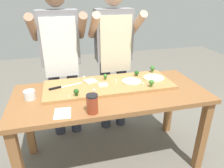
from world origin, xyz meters
TOP-DOWN VIEW (x-y plane):
  - ground_plane at (0.00, 0.00)m, footprint 8.00×8.00m
  - prep_table at (0.00, 0.00)m, footprint 1.72×0.74m
  - cutting_board at (0.01, 0.12)m, footprint 1.20×0.45m
  - chefs_knife at (-0.43, 0.15)m, footprint 0.31×0.11m
  - pizza_whole_cheese_artichoke at (0.23, 0.11)m, footprint 0.19×0.19m
  - pizza_whole_white_garlic at (0.48, 0.14)m, footprint 0.21×0.21m
  - pizza_slice_near_left at (-0.15, 0.21)m, footprint 0.13×0.13m
  - pizza_slice_far_left at (-0.05, 0.10)m, footprint 0.09×0.09m
  - broccoli_floret_front_mid at (-0.31, -0.05)m, footprint 0.05×0.05m
  - broccoli_floret_back_mid at (0.54, 0.30)m, footprint 0.05×0.05m
  - broccoli_floret_front_left at (0.37, -0.04)m, footprint 0.05×0.05m
  - broccoli_floret_front_right at (0.33, 0.24)m, footprint 0.05×0.05m
  - broccoli_floret_center_left at (-0.00, 0.23)m, footprint 0.04×0.04m
  - cheese_crumble_a at (0.09, 0.15)m, footprint 0.02×0.02m
  - cheese_crumble_b at (-0.15, -0.01)m, footprint 0.03×0.03m
  - cheese_crumble_c at (-0.37, -0.06)m, footprint 0.01×0.01m
  - cheese_crumble_d at (0.31, 0.02)m, footprint 0.02×0.02m
  - cheese_crumble_e at (-0.20, 0.31)m, footprint 0.03×0.03m
  - flour_cup at (-0.69, 0.04)m, footprint 0.09×0.09m
  - sauce_jar at (-0.22, -0.30)m, footprint 0.09×0.09m
  - recipe_note at (-0.44, -0.25)m, footprint 0.13×0.17m
  - cook_left at (-0.40, 0.58)m, footprint 0.54×0.39m
  - cook_right at (0.18, 0.58)m, footprint 0.54×0.39m

SIDE VIEW (x-z plane):
  - ground_plane at x=0.00m, z-range 0.00..0.00m
  - prep_table at x=0.00m, z-range 0.29..1.07m
  - recipe_note at x=-0.44m, z-range 0.79..0.79m
  - cutting_board at x=0.01m, z-range 0.79..0.81m
  - chefs_knife at x=-0.43m, z-range 0.81..0.83m
  - pizza_slice_near_left at x=-0.15m, z-range 0.81..0.83m
  - pizza_slice_far_left at x=-0.05m, z-range 0.81..0.83m
  - cheese_crumble_c at x=-0.37m, z-range 0.81..0.83m
  - flour_cup at x=-0.69m, z-range 0.78..0.86m
  - pizza_whole_cheese_artichoke at x=0.23m, z-range 0.81..0.83m
  - pizza_whole_white_garlic at x=0.48m, z-range 0.81..0.83m
  - cheese_crumble_d at x=0.31m, z-range 0.81..0.83m
  - cheese_crumble_a at x=0.09m, z-range 0.81..0.83m
  - cheese_crumble_b at x=-0.15m, z-range 0.81..0.83m
  - cheese_crumble_e at x=-0.20m, z-range 0.81..0.83m
  - broccoli_floret_front_right at x=0.33m, z-range 0.82..0.88m
  - broccoli_floret_center_left at x=0.00m, z-range 0.82..0.88m
  - broccoli_floret_front_mid at x=-0.31m, z-range 0.82..0.88m
  - broccoli_floret_front_left at x=0.37m, z-range 0.82..0.89m
  - broccoli_floret_back_mid at x=0.54m, z-range 0.82..0.90m
  - sauce_jar at x=-0.22m, z-range 0.79..0.93m
  - cook_left at x=-0.40m, z-range 0.16..1.83m
  - cook_right at x=0.18m, z-range 0.16..1.83m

